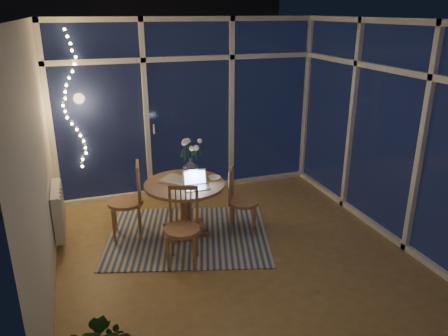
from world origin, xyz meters
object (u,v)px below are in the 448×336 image
Objects in this scene: chair_right at (243,200)px; laptop at (197,180)px; dining_table at (185,208)px; chair_front at (182,228)px; flower_vase at (190,167)px; chair_left at (125,200)px.

laptop reaches higher than chair_right.
dining_table is 0.74m from chair_front.
flower_vase is at bearing 61.34° from dining_table.
chair_front is (-0.21, -0.70, 0.11)m from dining_table.
flower_vase is at bearing 75.15° from chair_right.
laptop is (0.82, -0.35, 0.30)m from chair_left.
chair_left is 3.35× the size of laptop.
chair_right is 0.81m from flower_vase.
chair_left reaches higher than chair_front.
flower_vase is at bearing 86.82° from laptop.
chair_left is 1.46m from chair_right.
chair_right is 0.98× the size of chair_front.
laptop is at bearing -63.23° from dining_table.
flower_vase is (-0.55, 0.49, 0.34)m from chair_right.
dining_table is 0.54m from flower_vase.
chair_left reaches higher than dining_table.
chair_right is 4.19× the size of flower_vase.
flower_vase is at bearing 91.71° from chair_front.
flower_vase is (0.15, 0.27, 0.44)m from dining_table.
chair_right is 0.69m from laptop.
laptop is at bearing 115.35° from chair_right.
chair_left is 1.09× the size of chair_front.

